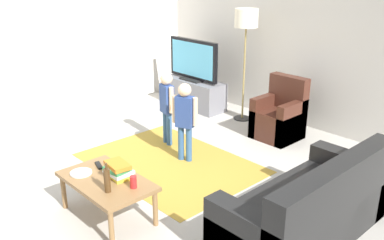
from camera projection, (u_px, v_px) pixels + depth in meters
name	position (u px, v px, depth m)	size (l,w,h in m)	color
ground	(154.00, 184.00, 4.95)	(7.80, 7.80, 0.00)	#B2ADA3
wall_back	(308.00, 39.00, 6.41)	(6.00, 0.12, 2.70)	silver
wall_left	(31.00, 37.00, 6.54)	(0.12, 6.00, 2.70)	silver
area_rug	(170.00, 163.00, 5.48)	(2.20, 1.60, 0.01)	#B28C33
tv_stand	(194.00, 94.00, 7.55)	(1.20, 0.44, 0.50)	slate
tv	(193.00, 60.00, 7.33)	(1.10, 0.28, 0.71)	black
couch	(311.00, 212.00, 3.87)	(0.80, 1.80, 0.86)	black
armchair	(280.00, 118.00, 6.22)	(0.60, 0.60, 0.90)	#472319
floor_lamp	(246.00, 24.00, 6.51)	(0.36, 0.36, 1.78)	#262626
child_near_tv	(167.00, 102.00, 5.87)	(0.34, 0.17, 1.04)	#33598C
child_center	(185.00, 115.00, 5.35)	(0.33, 0.20, 1.04)	#33598C
coffee_table	(107.00, 184.00, 4.21)	(1.00, 0.60, 0.42)	olive
book_stack	(118.00, 170.00, 4.21)	(0.29, 0.24, 0.16)	yellow
bottle	(107.00, 180.00, 3.92)	(0.06, 0.06, 0.29)	#4C3319
tv_remote	(99.00, 165.00, 4.46)	(0.17, 0.05, 0.02)	black
soda_can	(133.00, 182.00, 4.01)	(0.07, 0.07, 0.12)	red
plate	(81.00, 173.00, 4.30)	(0.22, 0.22, 0.02)	white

